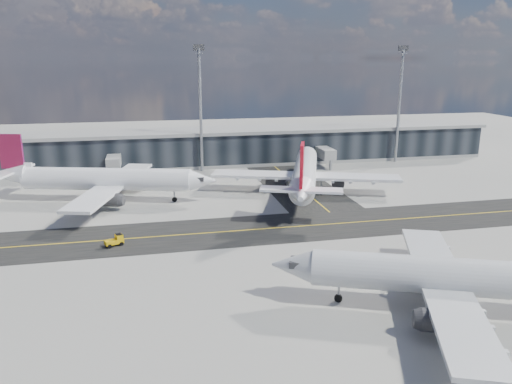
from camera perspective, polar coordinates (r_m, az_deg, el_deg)
ground at (r=73.81m, az=-2.05°, el=-5.50°), size 300.00×300.00×0.00m
taxiway_lanes at (r=84.47m, az=-0.74°, el=-2.80°), size 180.00×63.00×0.03m
terminal_concourse at (r=125.49m, az=-6.55°, el=4.95°), size 152.00×19.80×8.80m
floodlight_masts at (r=117.13m, az=-6.38°, el=9.92°), size 102.50×0.70×28.90m
airliner_af at (r=96.91m, az=-17.00°, el=1.39°), size 41.35×35.61×12.44m
airliner_redtail at (r=97.69m, az=5.59°, el=2.20°), size 36.79×42.59×12.98m
airliner_near at (r=56.66m, az=22.32°, el=-9.04°), size 37.94×32.82×11.70m
baggage_tug at (r=74.12m, az=-15.75°, el=-5.33°), size 2.84×2.10×1.61m
service_van at (r=104.35m, az=4.74°, el=1.05°), size 4.48×5.89×1.49m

